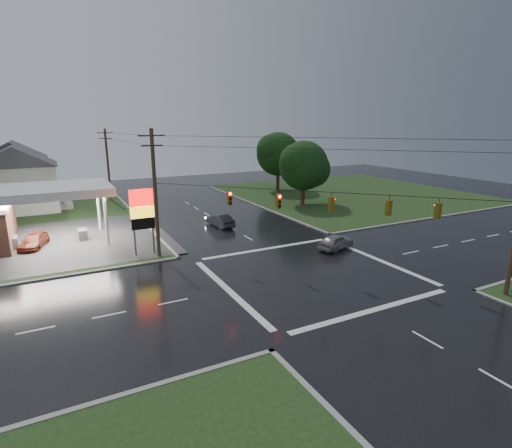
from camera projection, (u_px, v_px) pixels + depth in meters
name	position (u px, v px, depth m)	size (l,w,h in m)	color
ground	(311.00, 273.00, 31.22)	(120.00, 120.00, 0.00)	black
grass_ne	(350.00, 194.00, 65.14)	(36.00, 36.00, 0.08)	#173216
pylon_sign	(142.00, 211.00, 34.54)	(2.00, 0.35, 6.00)	#59595E
utility_pole_nw	(155.00, 192.00, 33.70)	(2.20, 0.32, 11.00)	#382619
utility_pole_n	(108.00, 164.00, 58.25)	(2.20, 0.32, 10.50)	#382619
traffic_signals	(314.00, 192.00, 29.58)	(26.87, 26.87, 1.47)	black
house_near	(18.00, 178.00, 51.69)	(11.05, 8.48, 8.60)	silver
house_far	(15.00, 169.00, 61.55)	(11.05, 8.48, 8.60)	silver
tree_ne_near	(304.00, 166.00, 55.02)	(7.99, 6.80, 8.98)	black
tree_ne_far	(279.00, 154.00, 66.52)	(8.46, 7.20, 9.80)	black
car_north	(220.00, 220.00, 44.90)	(1.49, 4.26, 1.40)	black
car_crossing	(336.00, 242.00, 37.06)	(1.64, 4.07, 1.39)	gray
car_pump	(34.00, 241.00, 37.27)	(1.79, 4.40, 1.28)	#5B2114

